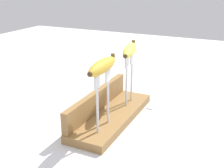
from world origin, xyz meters
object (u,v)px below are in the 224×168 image
at_px(fork_stand_left, 103,95).
at_px(banana_raised_right, 130,50).
at_px(fork_fallen_near, 158,104).
at_px(fork_stand_right, 129,75).
at_px(banana_chunk_far, 73,117).
at_px(banana_raised_left, 102,66).

relative_size(fork_stand_left, banana_raised_right, 0.96).
bearing_deg(fork_fallen_near, fork_stand_right, 134.01).
relative_size(fork_stand_left, banana_chunk_far, 2.86).
height_order(banana_raised_right, banana_chunk_far, banana_raised_right).
xyz_separation_m(fork_stand_left, fork_fallen_near, (0.28, -0.08, -0.12)).
xyz_separation_m(fork_stand_right, fork_fallen_near, (0.08, -0.08, -0.13)).
distance_m(banana_raised_right, banana_chunk_far, 0.29).
bearing_deg(banana_raised_left, fork_stand_right, 0.00).
bearing_deg(fork_stand_right, fork_fallen_near, -45.99).
bearing_deg(fork_stand_left, fork_stand_right, 0.00).
xyz_separation_m(banana_raised_right, banana_chunk_far, (-0.17, 0.13, -0.20)).
relative_size(fork_stand_right, banana_chunk_far, 2.91).
bearing_deg(fork_stand_right, banana_raised_left, -180.00).
height_order(fork_stand_left, fork_stand_right, fork_stand_right).
height_order(fork_stand_right, fork_fallen_near, fork_stand_right).
height_order(fork_stand_left, banana_raised_left, banana_raised_left).
relative_size(banana_raised_left, banana_chunk_far, 2.84).
xyz_separation_m(fork_stand_right, banana_raised_left, (-0.20, -0.00, 0.08)).
bearing_deg(banana_chunk_far, fork_fallen_near, -39.86).
xyz_separation_m(banana_raised_left, banana_raised_right, (0.20, -0.00, 0.00)).
distance_m(fork_stand_left, fork_fallen_near, 0.32).
bearing_deg(banana_raised_right, fork_stand_left, 180.00).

